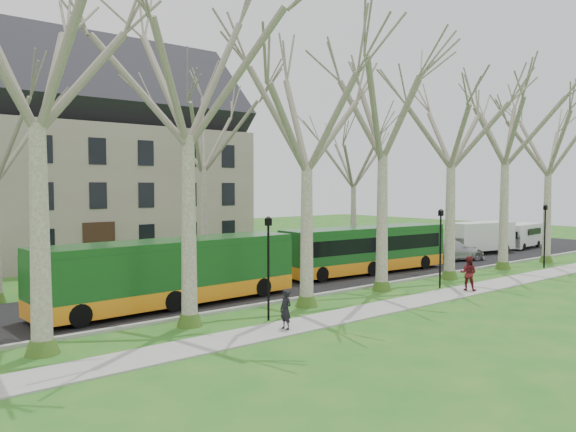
{
  "coord_description": "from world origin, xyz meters",
  "views": [
    {
      "loc": [
        -20.16,
        -19.54,
        5.66
      ],
      "look_at": [
        -1.65,
        3.0,
        4.09
      ],
      "focal_mm": 35.0,
      "sensor_mm": 36.0,
      "label": 1
    }
  ],
  "objects_px": {
    "van_a": "(480,238)",
    "van_b": "(522,236)",
    "pedestrian_b": "(468,273)",
    "bus_follow": "(366,249)",
    "pedestrian_a": "(286,310)",
    "bus_lead": "(172,272)",
    "sedan": "(450,250)"
  },
  "relations": [
    {
      "from": "van_a",
      "to": "van_b",
      "type": "height_order",
      "value": "van_a"
    },
    {
      "from": "van_a",
      "to": "pedestrian_b",
      "type": "height_order",
      "value": "van_a"
    },
    {
      "from": "bus_follow",
      "to": "pedestrian_a",
      "type": "distance_m",
      "value": 15.25
    },
    {
      "from": "bus_lead",
      "to": "pedestrian_b",
      "type": "bearing_deg",
      "value": -27.63
    },
    {
      "from": "bus_lead",
      "to": "bus_follow",
      "type": "distance_m",
      "value": 14.45
    },
    {
      "from": "bus_lead",
      "to": "van_a",
      "type": "distance_m",
      "value": 29.55
    },
    {
      "from": "bus_lead",
      "to": "pedestrian_b",
      "type": "distance_m",
      "value": 15.6
    },
    {
      "from": "sedan",
      "to": "van_b",
      "type": "bearing_deg",
      "value": -68.09
    },
    {
      "from": "sedan",
      "to": "van_a",
      "type": "distance_m",
      "value": 5.91
    },
    {
      "from": "van_a",
      "to": "pedestrian_b",
      "type": "distance_m",
      "value": 17.71
    },
    {
      "from": "sedan",
      "to": "pedestrian_a",
      "type": "relative_size",
      "value": 3.52
    },
    {
      "from": "bus_follow",
      "to": "van_b",
      "type": "relative_size",
      "value": 2.44
    },
    {
      "from": "bus_lead",
      "to": "bus_follow",
      "type": "xyz_separation_m",
      "value": [
        14.41,
        1.06,
        -0.07
      ]
    },
    {
      "from": "pedestrian_a",
      "to": "pedestrian_b",
      "type": "xyz_separation_m",
      "value": [
        12.75,
        0.13,
        0.15
      ]
    },
    {
      "from": "bus_follow",
      "to": "van_a",
      "type": "distance_m",
      "value": 15.1
    },
    {
      "from": "van_b",
      "to": "pedestrian_b",
      "type": "height_order",
      "value": "van_b"
    },
    {
      "from": "van_a",
      "to": "pedestrian_b",
      "type": "bearing_deg",
      "value": -139.6
    },
    {
      "from": "sedan",
      "to": "bus_follow",
      "type": "bearing_deg",
      "value": 108.03
    },
    {
      "from": "pedestrian_a",
      "to": "bus_follow",
      "type": "bearing_deg",
      "value": 117.88
    },
    {
      "from": "bus_lead",
      "to": "sedan",
      "type": "height_order",
      "value": "bus_lead"
    },
    {
      "from": "sedan",
      "to": "van_b",
      "type": "distance_m",
      "value": 12.2
    },
    {
      "from": "van_b",
      "to": "pedestrian_b",
      "type": "distance_m",
      "value": 23.38
    },
    {
      "from": "van_a",
      "to": "pedestrian_a",
      "type": "distance_m",
      "value": 29.51
    },
    {
      "from": "van_b",
      "to": "pedestrian_a",
      "type": "height_order",
      "value": "van_b"
    },
    {
      "from": "bus_lead",
      "to": "van_a",
      "type": "xyz_separation_m",
      "value": [
        29.48,
        2.14,
        -0.3
      ]
    },
    {
      "from": "bus_lead",
      "to": "van_a",
      "type": "height_order",
      "value": "bus_lead"
    },
    {
      "from": "bus_lead",
      "to": "van_b",
      "type": "relative_size",
      "value": 2.55
    },
    {
      "from": "sedan",
      "to": "pedestrian_b",
      "type": "height_order",
      "value": "pedestrian_b"
    },
    {
      "from": "van_a",
      "to": "sedan",
      "type": "bearing_deg",
      "value": -158.94
    },
    {
      "from": "pedestrian_b",
      "to": "bus_follow",
      "type": "bearing_deg",
      "value": -22.91
    },
    {
      "from": "sedan",
      "to": "van_b",
      "type": "relative_size",
      "value": 1.08
    },
    {
      "from": "bus_lead",
      "to": "pedestrian_a",
      "type": "relative_size",
      "value": 8.3
    }
  ]
}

